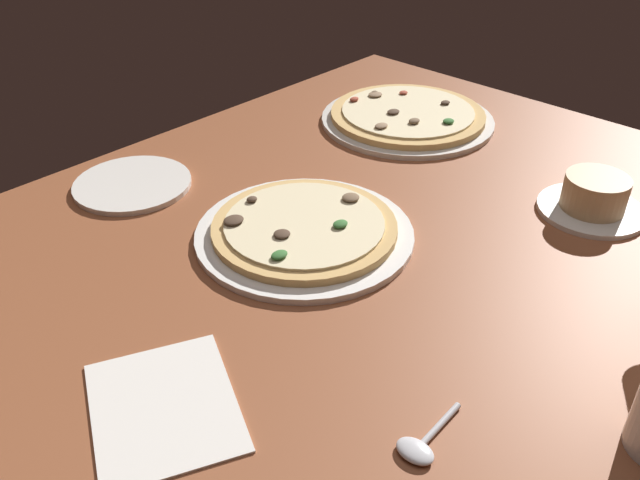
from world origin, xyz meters
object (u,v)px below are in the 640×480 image
spoon (421,445)px  ramekin_on_saucer (594,198)px  paper_menu (164,406)px  side_plate (132,184)px  pizza_main (304,230)px  pizza_side (407,116)px

spoon → ramekin_on_saucer: bearing=-172.3°
paper_menu → side_plate: bearing=-94.0°
pizza_main → pizza_side: same height
side_plate → ramekin_on_saucer: bearing=126.9°
spoon → pizza_main: bearing=-118.9°
paper_menu → ramekin_on_saucer: bearing=-166.8°
pizza_main → paper_menu: bearing=19.7°
pizza_main → paper_menu: (33.12, 11.86, -1.02)cm
pizza_side → paper_menu: pizza_side is taller
pizza_side → side_plate: 54.13cm
pizza_main → side_plate: (8.53, -30.84, -0.72)cm
pizza_side → ramekin_on_saucer: (7.88, 40.89, 1.30)cm
pizza_side → spoon: bearing=37.9°
pizza_main → ramekin_on_saucer: 44.27cm
ramekin_on_saucer → side_plate: (43.48, -57.99, -2.05)cm
paper_menu → pizza_main: bearing=-134.4°
spoon → paper_menu: bearing=-58.1°
ramekin_on_saucer → pizza_side: bearing=-100.9°
spoon → side_plate: bearing=-99.1°
pizza_side → paper_menu: 80.15cm
side_plate → paper_menu: bearing=60.1°
pizza_main → side_plate: size_ratio=1.66×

